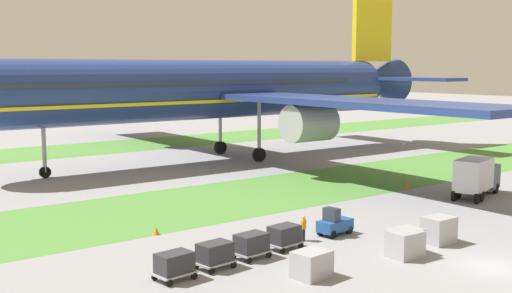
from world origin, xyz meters
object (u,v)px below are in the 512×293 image
object	(u,v)px
catering_truck	(477,175)
uld_container_3	(439,230)
cargo_dolly_second	(251,244)
airliner	(222,89)
cargo_dolly_lead	(284,235)
uld_container_2	(405,244)
cargo_dolly_fourth	(174,264)
ground_crew_loader	(304,227)
uld_container_0	(312,264)
taxiway_marker_0	(407,183)
taxiway_marker_1	(156,231)
baggage_tug	(334,224)
cargo_dolly_third	(215,253)
taxiway_marker_2	(408,186)
uld_container_1	(405,241)

from	to	relation	value
catering_truck	uld_container_3	distance (m)	17.02
cargo_dolly_second	catering_truck	world-z (taller)	catering_truck
airliner	cargo_dolly_lead	bearing A→B (deg)	151.98
uld_container_2	uld_container_3	bearing A→B (deg)	9.09
cargo_dolly_lead	cargo_dolly_fourth	bearing A→B (deg)	-90.00
ground_crew_loader	airliner	bearing A→B (deg)	-156.15
cargo_dolly_lead	uld_container_0	xyz separation A→B (m)	(-2.36, -5.18, -0.16)
catering_truck	taxiway_marker_0	bearing A→B (deg)	171.12
uld_container_3	taxiway_marker_0	world-z (taller)	uld_container_3
cargo_dolly_fourth	uld_container_3	bearing A→B (deg)	70.55
cargo_dolly_fourth	taxiway_marker_1	world-z (taller)	cargo_dolly_fourth
baggage_tug	uld_container_2	bearing A→B (deg)	-7.34
baggage_tug	ground_crew_loader	world-z (taller)	baggage_tug
ground_crew_loader	uld_container_0	bearing A→B (deg)	11.83
uld_container_2	taxiway_marker_1	bearing A→B (deg)	124.69
catering_truck	uld_container_2	size ratio (longest dim) A/B	3.66
cargo_dolly_third	uld_container_2	xyz separation A→B (m)	(10.59, -5.30, -0.10)
ground_crew_loader	uld_container_3	distance (m)	9.00
cargo_dolly_fourth	ground_crew_loader	distance (m)	11.06
uld_container_0	taxiway_marker_1	size ratio (longest dim) A/B	3.49
baggage_tug	taxiway_marker_2	xyz separation A→B (m)	(17.39, 7.62, -0.49)
uld_container_0	uld_container_2	world-z (taller)	uld_container_2
cargo_dolly_fourth	ground_crew_loader	bearing A→B (deg)	92.37
cargo_dolly_fourth	uld_container_2	xyz separation A→B (m)	(13.48, -5.01, -0.10)
airliner	catering_truck	size ratio (longest dim) A/B	10.81
baggage_tug	cargo_dolly_third	bearing A→B (deg)	-90.00
taxiway_marker_1	taxiway_marker_2	size ratio (longest dim) A/B	0.88
airliner	cargo_dolly_second	distance (m)	42.75
baggage_tug	cargo_dolly_lead	size ratio (longest dim) A/B	1.16
cargo_dolly_third	uld_container_2	size ratio (longest dim) A/B	1.17
taxiway_marker_0	taxiway_marker_1	bearing A→B (deg)	-177.98
baggage_tug	uld_container_1	world-z (taller)	baggage_tug
cargo_dolly_third	taxiway_marker_2	xyz separation A→B (m)	(28.16, 8.70, -0.59)
taxiway_marker_2	baggage_tug	bearing A→B (deg)	-156.35
cargo_dolly_fourth	taxiway_marker_0	distance (m)	33.72
uld_container_1	uld_container_3	bearing A→B (deg)	3.88
cargo_dolly_lead	taxiway_marker_1	xyz separation A→B (m)	(-4.89, 8.14, -0.63)
taxiway_marker_0	taxiway_marker_1	size ratio (longest dim) A/B	1.10
taxiway_marker_0	taxiway_marker_2	world-z (taller)	taxiway_marker_2
cargo_dolly_lead	uld_container_2	world-z (taller)	uld_container_2
cargo_dolly_third	uld_container_0	world-z (taller)	cargo_dolly_third
airliner	cargo_dolly_lead	xyz separation A→B (m)	(-19.42, -35.29, -8.00)
catering_truck	taxiway_marker_2	bearing A→B (deg)	-177.47
uld_container_0	taxiway_marker_0	distance (m)	29.59
taxiway_marker_2	taxiway_marker_0	bearing A→B (deg)	41.73
uld_container_3	taxiway_marker_0	xyz separation A→B (m)	(14.44, 14.34, -0.58)
cargo_dolly_fourth	catering_truck	size ratio (longest dim) A/B	0.32
airliner	taxiway_marker_0	world-z (taller)	airliner
cargo_dolly_second	taxiway_marker_1	xyz separation A→B (m)	(-2.00, 8.43, -0.63)
cargo_dolly_lead	taxiway_marker_1	distance (m)	9.51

